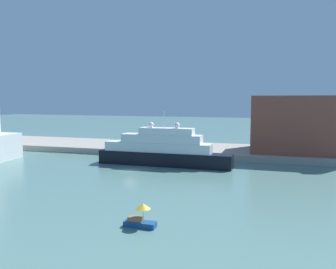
{
  "coord_description": "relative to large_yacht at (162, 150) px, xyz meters",
  "views": [
    {
      "loc": [
        26.68,
        -61.35,
        13.97
      ],
      "look_at": [
        5.87,
        6.0,
        6.7
      ],
      "focal_mm": 37.11,
      "sensor_mm": 36.0,
      "label": 1
    }
  ],
  "objects": [
    {
      "name": "mooring_bollard",
      "position": [
        -3.79,
        10.61,
        -1.38
      ],
      "size": [
        0.43,
        0.43,
        0.68
      ],
      "primitive_type": "cylinder",
      "color": "black",
      "rests_on": "quay_dock"
    },
    {
      "name": "parked_car",
      "position": [
        -18.34,
        15.68,
        -1.04
      ],
      "size": [
        3.92,
        1.65,
        1.57
      ],
      "color": "silver",
      "rests_on": "quay_dock"
    },
    {
      "name": "person_figure",
      "position": [
        -13.95,
        11.8,
        -0.86
      ],
      "size": [
        0.36,
        0.36,
        1.83
      ],
      "color": "#4C4C4C",
      "rests_on": "quay_dock"
    },
    {
      "name": "ground",
      "position": [
        -4.27,
        -7.06,
        -3.19
      ],
      "size": [
        400.0,
        400.0,
        0.0
      ],
      "primitive_type": "plane",
      "color": "slate"
    },
    {
      "name": "harbor_building",
      "position": [
        26.35,
        18.8,
        4.88
      ],
      "size": [
        18.23,
        15.95,
        13.2
      ],
      "primitive_type": "cube",
      "color": "brown",
      "rests_on": "quay_dock"
    },
    {
      "name": "small_motorboat",
      "position": [
        8.67,
        -34.17,
        -2.11
      ],
      "size": [
        3.55,
        1.7,
        2.66
      ],
      "color": "navy",
      "rests_on": "ground"
    },
    {
      "name": "quay_dock",
      "position": [
        -4.27,
        18.98,
        -2.45
      ],
      "size": [
        110.0,
        20.07,
        1.47
      ],
      "primitive_type": "cube",
      "color": "gray",
      "rests_on": "ground"
    },
    {
      "name": "large_yacht",
      "position": [
        0.0,
        0.0,
        0.0
      ],
      "size": [
        28.47,
        3.95,
        11.46
      ],
      "color": "black",
      "rests_on": "ground"
    }
  ]
}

